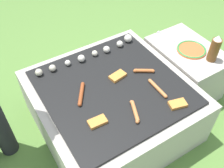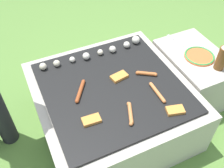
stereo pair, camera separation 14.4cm
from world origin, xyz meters
name	(u,v)px [view 1 (the left image)]	position (x,y,z in m)	size (l,w,h in m)	color
ground_plane	(112,122)	(0.00, 0.00, 0.00)	(14.00, 14.00, 0.00)	#567F38
grill	(112,106)	(0.00, 0.00, 0.19)	(0.97, 0.97, 0.39)	#B2AA9E
side_ledge	(184,68)	(0.69, 0.03, 0.20)	(0.39, 0.59, 0.39)	#B2AA9E
sausage_front_center	(81,94)	(-0.20, 0.04, 0.41)	(0.12, 0.17, 0.02)	#93421E
sausage_mid_right	(158,88)	(0.23, -0.18, 0.40)	(0.03, 0.18, 0.02)	#C6753D
sausage_back_left	(134,111)	(0.00, -0.25, 0.40)	(0.08, 0.16, 0.02)	#C6753D
sausage_front_right	(144,71)	(0.25, 0.00, 0.41)	(0.13, 0.09, 0.02)	#B7602D
bread_slice_right	(97,122)	(-0.22, -0.20, 0.40)	(0.11, 0.07, 0.02)	#D18438
bread_slice_left	(178,104)	(0.25, -0.34, 0.40)	(0.12, 0.09, 0.02)	#D18438
bread_slice_center	(118,76)	(0.08, 0.05, 0.40)	(0.12, 0.08, 0.02)	#D18438
mushroom_row	(93,53)	(0.05, 0.33, 0.42)	(0.77, 0.08, 0.06)	beige
plate_colorful	(191,49)	(0.69, 0.00, 0.40)	(0.22, 0.22, 0.02)	orange
condiment_bottle	(215,49)	(0.74, -0.15, 0.49)	(0.07, 0.07, 0.21)	brown
fork_utensil	(165,36)	(0.65, 0.24, 0.40)	(0.04, 0.18, 0.01)	silver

